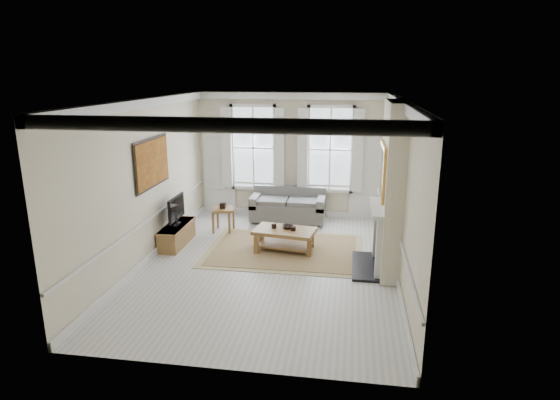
% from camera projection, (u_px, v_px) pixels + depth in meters
% --- Properties ---
extents(floor, '(7.20, 7.20, 0.00)m').
position_uv_depth(floor, '(269.00, 265.00, 9.80)').
color(floor, '#B7B5AD').
rests_on(floor, ground).
extents(ceiling, '(7.20, 7.20, 0.00)m').
position_uv_depth(ceiling, '(268.00, 100.00, 8.90)').
color(ceiling, white).
rests_on(ceiling, back_wall).
extents(back_wall, '(5.20, 0.00, 5.20)m').
position_uv_depth(back_wall, '(292.00, 156.00, 12.78)').
color(back_wall, beige).
rests_on(back_wall, floor).
extents(left_wall, '(0.00, 7.20, 7.20)m').
position_uv_depth(left_wall, '(146.00, 182.00, 9.73)').
color(left_wall, beige).
rests_on(left_wall, floor).
extents(right_wall, '(0.00, 7.20, 7.20)m').
position_uv_depth(right_wall, '(402.00, 191.00, 8.97)').
color(right_wall, beige).
rests_on(right_wall, floor).
extents(window_left, '(1.26, 0.20, 2.20)m').
position_uv_depth(window_left, '(254.00, 148.00, 12.83)').
color(window_left, '#B2BCC6').
rests_on(window_left, back_wall).
extents(window_right, '(1.26, 0.20, 2.20)m').
position_uv_depth(window_right, '(330.00, 150.00, 12.52)').
color(window_right, '#B2BCC6').
rests_on(window_right, back_wall).
extents(door_left, '(0.90, 0.08, 2.30)m').
position_uv_depth(door_left, '(219.00, 173.00, 13.19)').
color(door_left, silver).
rests_on(door_left, floor).
extents(door_right, '(0.90, 0.08, 2.30)m').
position_uv_depth(door_right, '(367.00, 178.00, 12.59)').
color(door_right, silver).
rests_on(door_right, floor).
extents(painting, '(0.05, 1.66, 1.06)m').
position_uv_depth(painting, '(152.00, 163.00, 9.91)').
color(painting, '#9D6B1B').
rests_on(painting, left_wall).
extents(chimney_breast, '(0.35, 1.70, 3.38)m').
position_uv_depth(chimney_breast, '(392.00, 188.00, 9.18)').
color(chimney_breast, beige).
rests_on(chimney_breast, floor).
extents(hearth, '(0.55, 1.50, 0.05)m').
position_uv_depth(hearth, '(366.00, 266.00, 9.69)').
color(hearth, black).
rests_on(hearth, floor).
extents(fireplace, '(0.21, 1.45, 1.33)m').
position_uv_depth(fireplace, '(377.00, 234.00, 9.47)').
color(fireplace, silver).
rests_on(fireplace, floor).
extents(mirror, '(0.06, 1.26, 1.06)m').
position_uv_depth(mirror, '(382.00, 171.00, 9.12)').
color(mirror, gold).
rests_on(mirror, chimney_breast).
extents(sofa, '(1.97, 0.96, 0.89)m').
position_uv_depth(sofa, '(288.00, 207.00, 12.66)').
color(sofa, '#575755').
rests_on(sofa, floor).
extents(side_table, '(0.62, 0.62, 0.61)m').
position_uv_depth(side_table, '(223.00, 213.00, 11.75)').
color(side_table, brown).
rests_on(side_table, floor).
extents(rug, '(3.50, 2.60, 0.02)m').
position_uv_depth(rug, '(285.00, 250.00, 10.61)').
color(rug, olive).
rests_on(rug, floor).
extents(coffee_table, '(1.44, 0.98, 0.50)m').
position_uv_depth(coffee_table, '(285.00, 233.00, 10.50)').
color(coffee_table, brown).
rests_on(coffee_table, rug).
extents(ceramic_pot_a, '(0.12, 0.12, 0.12)m').
position_uv_depth(ceramic_pot_a, '(274.00, 226.00, 10.54)').
color(ceramic_pot_a, black).
rests_on(ceramic_pot_a, coffee_table).
extents(ceramic_pot_b, '(0.12, 0.12, 0.09)m').
position_uv_depth(ceramic_pot_b, '(293.00, 229.00, 10.39)').
color(ceramic_pot_b, black).
rests_on(ceramic_pot_b, coffee_table).
extents(bowl, '(0.34, 0.34, 0.06)m').
position_uv_depth(bowl, '(287.00, 227.00, 10.56)').
color(bowl, black).
rests_on(bowl, coffee_table).
extents(tv_stand, '(0.44, 1.35, 0.48)m').
position_uv_depth(tv_stand, '(177.00, 235.00, 10.92)').
color(tv_stand, brown).
rests_on(tv_stand, floor).
extents(tv, '(0.08, 0.90, 0.68)m').
position_uv_depth(tv, '(176.00, 209.00, 10.74)').
color(tv, black).
rests_on(tv, tv_stand).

